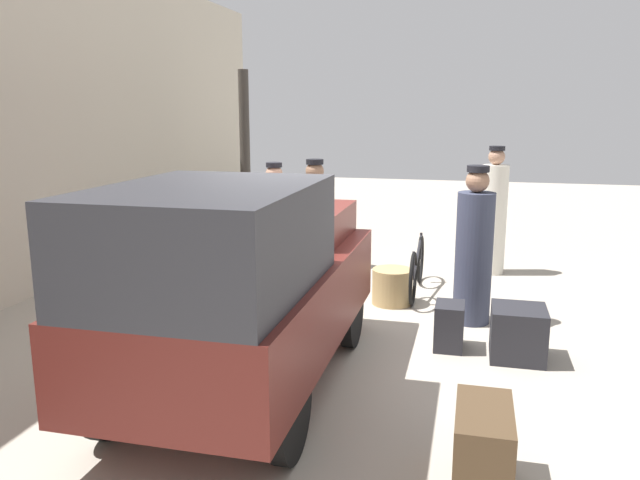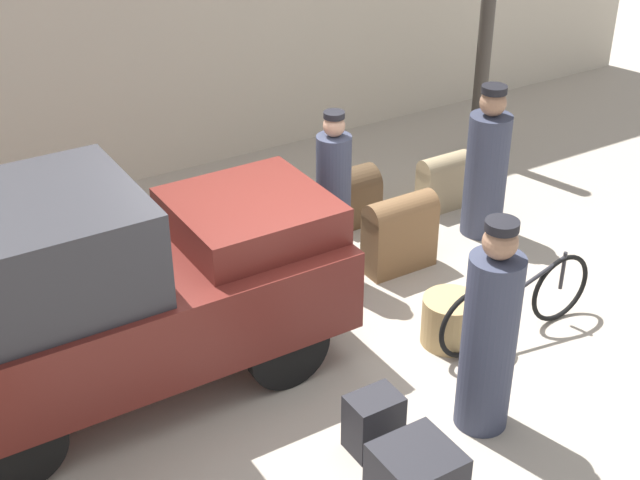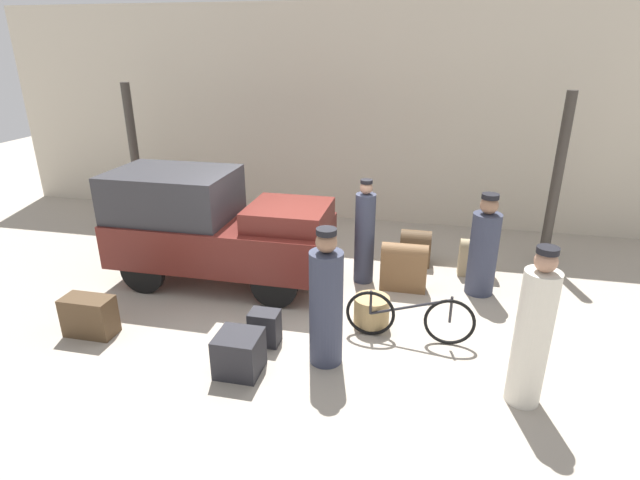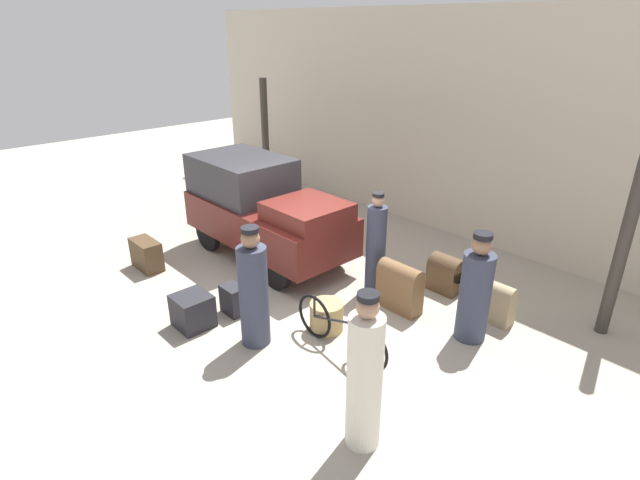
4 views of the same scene
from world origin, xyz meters
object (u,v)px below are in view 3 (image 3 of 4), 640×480
at_px(truck, 212,225).
at_px(suitcase_black_upright, 477,257).
at_px(conductor_in_dark_uniform, 365,236).
at_px(trunk_barrel_dark, 404,265).
at_px(suitcase_tan_flat, 265,328).
at_px(trunk_wicker_pale, 239,353).
at_px(wicker_basket, 372,312).
at_px(bicycle, 409,317).
at_px(porter_with_bicycle, 533,334).
at_px(porter_standing_middle, 326,304).
at_px(trunk_umber_medium, 415,247).
at_px(porter_lifting_near_truck, 483,250).
at_px(trunk_large_brown, 89,316).

distance_m(truck, suitcase_black_upright, 4.46).
bearing_deg(conductor_in_dark_uniform, trunk_barrel_dark, -14.19).
bearing_deg(suitcase_tan_flat, conductor_in_dark_uniform, 64.80).
relative_size(suitcase_tan_flat, trunk_wicker_pale, 0.88).
distance_m(conductor_in_dark_uniform, trunk_barrel_dark, 0.79).
bearing_deg(wicker_basket, bicycle, -25.14).
distance_m(wicker_basket, trunk_wicker_pale, 1.99).
bearing_deg(porter_with_bicycle, trunk_barrel_dark, 121.17).
distance_m(wicker_basket, porter_standing_middle, 1.20).
xyz_separation_m(truck, porter_standing_middle, (2.28, -1.85, -0.18)).
bearing_deg(trunk_umber_medium, porter_with_bicycle, -69.16).
xyz_separation_m(porter_with_bicycle, trunk_barrel_dark, (-1.47, 2.44, -0.43)).
relative_size(porter_lifting_near_truck, conductor_in_dark_uniform, 0.94).
relative_size(conductor_in_dark_uniform, trunk_umber_medium, 2.76).
relative_size(wicker_basket, trunk_wicker_pale, 0.94).
relative_size(truck, suitcase_black_upright, 5.45).
height_order(porter_with_bicycle, trunk_large_brown, porter_with_bicycle).
height_order(porter_lifting_near_truck, trunk_umber_medium, porter_lifting_near_truck).
bearing_deg(trunk_wicker_pale, trunk_large_brown, 171.35).
height_order(truck, porter_lifting_near_truck, truck).
bearing_deg(porter_with_bicycle, porter_standing_middle, 173.57).
relative_size(suitcase_tan_flat, trunk_large_brown, 0.69).
distance_m(suitcase_tan_flat, trunk_large_brown, 2.40).
relative_size(porter_lifting_near_truck, trunk_large_brown, 2.42).
xyz_separation_m(porter_standing_middle, trunk_umber_medium, (0.95, 3.24, -0.48)).
distance_m(trunk_barrel_dark, trunk_umber_medium, 1.08).
bearing_deg(trunk_large_brown, truck, 63.57).
distance_m(porter_standing_middle, trunk_large_brown, 3.29).
relative_size(wicker_basket, suitcase_tan_flat, 1.07).
xyz_separation_m(porter_lifting_near_truck, porter_standing_middle, (-2.00, -2.33, 0.07)).
relative_size(porter_lifting_near_truck, suitcase_black_upright, 2.54).
xyz_separation_m(porter_lifting_near_truck, trunk_large_brown, (-5.25, -2.42, -0.46)).
relative_size(porter_with_bicycle, trunk_barrel_dark, 2.36).
xyz_separation_m(wicker_basket, conductor_in_dark_uniform, (-0.31, 1.40, 0.58)).
bearing_deg(porter_with_bicycle, suitcase_tan_flat, 171.62).
xyz_separation_m(suitcase_tan_flat, trunk_umber_medium, (1.82, 3.04, 0.09)).
bearing_deg(porter_with_bicycle, trunk_umber_medium, 110.84).
bearing_deg(trunk_wicker_pale, porter_standing_middle, 24.59).
height_order(trunk_large_brown, trunk_umber_medium, trunk_umber_medium).
relative_size(truck, porter_lifting_near_truck, 2.14).
xyz_separation_m(suitcase_tan_flat, trunk_wicker_pale, (-0.10, -0.65, 0.02)).
height_order(wicker_basket, trunk_wicker_pale, trunk_wicker_pale).
xyz_separation_m(bicycle, trunk_large_brown, (-4.23, -0.80, -0.07)).
relative_size(truck, trunk_large_brown, 5.18).
height_order(porter_with_bicycle, porter_standing_middle, porter_with_bicycle).
distance_m(porter_standing_middle, suitcase_black_upright, 3.60).
bearing_deg(wicker_basket, porter_standing_middle, -115.49).
xyz_separation_m(porter_standing_middle, suitcase_tan_flat, (-0.86, 0.21, -0.57)).
height_order(truck, conductor_in_dark_uniform, truck).
height_order(suitcase_black_upright, trunk_umber_medium, suitcase_black_upright).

